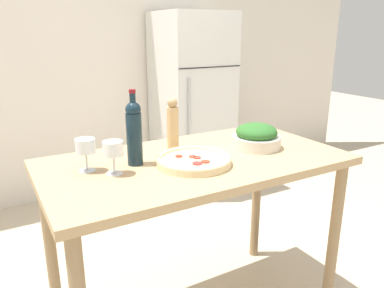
{
  "coord_description": "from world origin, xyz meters",
  "views": [
    {
      "loc": [
        -0.84,
        -1.43,
        1.47
      ],
      "look_at": [
        0.0,
        0.04,
        0.96
      ],
      "focal_mm": 35.0,
      "sensor_mm": 36.0,
      "label": 1
    }
  ],
  "objects_px": {
    "refrigerator": "(192,103)",
    "wine_glass_near": "(113,150)",
    "pepper_mill": "(173,125)",
    "homemade_pizza": "(194,160)",
    "salad_bowl": "(256,137)",
    "wine_bottle": "(134,131)",
    "wine_glass_far": "(85,148)"
  },
  "relations": [
    {
      "from": "wine_glass_far",
      "to": "salad_bowl",
      "type": "xyz_separation_m",
      "value": [
        0.84,
        -0.09,
        -0.05
      ]
    },
    {
      "from": "refrigerator",
      "to": "salad_bowl",
      "type": "height_order",
      "value": "refrigerator"
    },
    {
      "from": "pepper_mill",
      "to": "homemade_pizza",
      "type": "bearing_deg",
      "value": -94.6
    },
    {
      "from": "wine_glass_far",
      "to": "pepper_mill",
      "type": "relative_size",
      "value": 0.54
    },
    {
      "from": "wine_bottle",
      "to": "salad_bowl",
      "type": "height_order",
      "value": "wine_bottle"
    },
    {
      "from": "wine_glass_near",
      "to": "pepper_mill",
      "type": "height_order",
      "value": "pepper_mill"
    },
    {
      "from": "refrigerator",
      "to": "pepper_mill",
      "type": "distance_m",
      "value": 1.7
    },
    {
      "from": "wine_glass_near",
      "to": "homemade_pizza",
      "type": "relative_size",
      "value": 0.43
    },
    {
      "from": "refrigerator",
      "to": "pepper_mill",
      "type": "bearing_deg",
      "value": -122.89
    },
    {
      "from": "refrigerator",
      "to": "wine_glass_far",
      "type": "xyz_separation_m",
      "value": [
        -1.37,
        -1.51,
        0.19
      ]
    },
    {
      "from": "wine_bottle",
      "to": "refrigerator",
      "type": "bearing_deg",
      "value": 52.78
    },
    {
      "from": "wine_glass_far",
      "to": "salad_bowl",
      "type": "height_order",
      "value": "wine_glass_far"
    },
    {
      "from": "salad_bowl",
      "to": "pepper_mill",
      "type": "bearing_deg",
      "value": 154.62
    },
    {
      "from": "wine_glass_far",
      "to": "salad_bowl",
      "type": "bearing_deg",
      "value": -6.17
    },
    {
      "from": "wine_glass_far",
      "to": "homemade_pizza",
      "type": "distance_m",
      "value": 0.47
    },
    {
      "from": "wine_glass_far",
      "to": "homemade_pizza",
      "type": "xyz_separation_m",
      "value": [
        0.44,
        -0.15,
        -0.09
      ]
    },
    {
      "from": "wine_bottle",
      "to": "wine_glass_far",
      "type": "relative_size",
      "value": 2.36
    },
    {
      "from": "wine_glass_near",
      "to": "salad_bowl",
      "type": "bearing_deg",
      "value": 0.14
    },
    {
      "from": "wine_bottle",
      "to": "wine_glass_near",
      "type": "bearing_deg",
      "value": -149.77
    },
    {
      "from": "refrigerator",
      "to": "salad_bowl",
      "type": "xyz_separation_m",
      "value": [
        -0.53,
        -1.6,
        0.14
      ]
    },
    {
      "from": "wine_glass_near",
      "to": "salad_bowl",
      "type": "distance_m",
      "value": 0.75
    },
    {
      "from": "salad_bowl",
      "to": "homemade_pizza",
      "type": "height_order",
      "value": "salad_bowl"
    },
    {
      "from": "pepper_mill",
      "to": "wine_glass_far",
      "type": "bearing_deg",
      "value": -168.7
    },
    {
      "from": "homemade_pizza",
      "to": "wine_glass_far",
      "type": "bearing_deg",
      "value": 160.55
    },
    {
      "from": "refrigerator",
      "to": "wine_glass_near",
      "type": "xyz_separation_m",
      "value": [
        -1.29,
        -1.6,
        0.19
      ]
    },
    {
      "from": "wine_glass_far",
      "to": "homemade_pizza",
      "type": "bearing_deg",
      "value": -19.45
    },
    {
      "from": "wine_bottle",
      "to": "salad_bowl",
      "type": "bearing_deg",
      "value": -6.22
    },
    {
      "from": "refrigerator",
      "to": "wine_glass_far",
      "type": "distance_m",
      "value": 2.05
    },
    {
      "from": "wine_glass_near",
      "to": "homemade_pizza",
      "type": "bearing_deg",
      "value": -10.06
    },
    {
      "from": "wine_bottle",
      "to": "wine_glass_near",
      "type": "relative_size",
      "value": 2.36
    },
    {
      "from": "wine_glass_near",
      "to": "wine_glass_far",
      "type": "bearing_deg",
      "value": 133.96
    },
    {
      "from": "pepper_mill",
      "to": "homemade_pizza",
      "type": "height_order",
      "value": "pepper_mill"
    }
  ]
}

